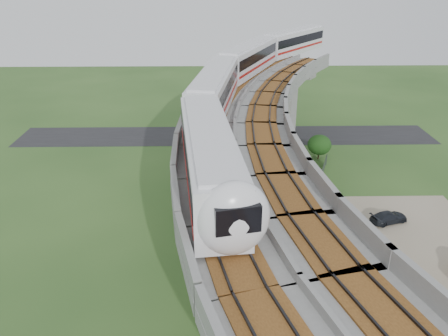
# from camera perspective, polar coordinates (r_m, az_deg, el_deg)

# --- Properties ---
(ground) EXTENTS (160.00, 160.00, 0.00)m
(ground) POSITION_cam_1_polar(r_m,az_deg,el_deg) (37.49, 1.34, -11.98)
(ground) COLOR #2C4F1F
(ground) RESTS_ON ground
(dirt_lot) EXTENTS (18.00, 26.00, 0.04)m
(dirt_lot) POSITION_cam_1_polar(r_m,az_deg,el_deg) (39.04, 23.00, -12.56)
(dirt_lot) COLOR gray
(dirt_lot) RESTS_ON ground
(asphalt_road) EXTENTS (60.00, 8.00, 0.03)m
(asphalt_road) POSITION_cam_1_polar(r_m,az_deg,el_deg) (64.09, 0.26, 4.25)
(asphalt_road) COLOR #232326
(asphalt_road) RESTS_ON ground
(viaduct) EXTENTS (19.58, 73.98, 11.40)m
(viaduct) POSITION_cam_1_polar(r_m,az_deg,el_deg) (33.29, 8.12, 0.81)
(viaduct) COLOR #99968E
(viaduct) RESTS_ON ground
(metro_train) EXTENTS (20.01, 59.23, 3.64)m
(metro_train) POSITION_cam_1_polar(r_m,az_deg,el_deg) (46.57, 3.66, 12.14)
(metro_train) COLOR silver
(metro_train) RESTS_ON ground
(fence) EXTENTS (3.87, 38.73, 1.50)m
(fence) POSITION_cam_1_polar(r_m,az_deg,el_deg) (38.67, 16.20, -10.47)
(fence) COLOR #2D382D
(fence) RESTS_ON ground
(tree_0) EXTENTS (3.00, 3.00, 3.21)m
(tree_0) POSITION_cam_1_polar(r_m,az_deg,el_deg) (56.79, 12.35, 2.98)
(tree_0) COLOR #382314
(tree_0) RESTS_ON ground
(tree_1) EXTENTS (2.94, 2.94, 3.36)m
(tree_1) POSITION_cam_1_polar(r_m,az_deg,el_deg) (49.01, 10.26, -0.18)
(tree_1) COLOR #382314
(tree_1) RESTS_ON ground
(tree_2) EXTENTS (1.88, 1.88, 2.57)m
(tree_2) POSITION_cam_1_polar(r_m,az_deg,el_deg) (40.76, 10.92, -6.20)
(tree_2) COLOR #382314
(tree_2) RESTS_ON ground
(tree_3) EXTENTS (2.81, 2.81, 3.33)m
(tree_3) POSITION_cam_1_polar(r_m,az_deg,el_deg) (32.67, 13.34, -14.42)
(tree_3) COLOR #382314
(tree_3) RESTS_ON ground
(car_dark) EXTENTS (4.04, 2.65, 1.09)m
(car_dark) POSITION_cam_1_polar(r_m,az_deg,el_deg) (45.05, 20.72, -6.03)
(car_dark) COLOR black
(car_dark) RESTS_ON dirt_lot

